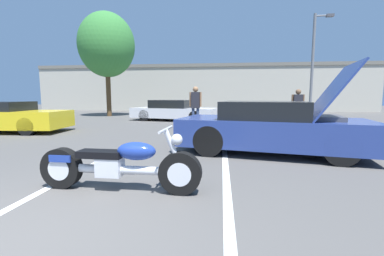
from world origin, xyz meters
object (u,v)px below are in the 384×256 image
at_px(motorcycle, 119,165).
at_px(spectator_by_show_car, 195,103).
at_px(light_pole, 314,61).
at_px(spectator_near_motorcycle, 298,106).
at_px(tree_background, 107,45).
at_px(parked_car_left_row, 3,117).
at_px(show_car_hood_open, 272,127).
at_px(parked_car_right_row, 174,111).

relative_size(motorcycle, spectator_by_show_car, 1.35).
height_order(light_pole, spectator_near_motorcycle, light_pole).
relative_size(spectator_near_motorcycle, spectator_by_show_car, 0.93).
distance_m(tree_background, parked_car_left_row, 9.32).
bearing_deg(show_car_hood_open, parked_car_right_row, 126.96).
xyz_separation_m(parked_car_right_row, spectator_by_show_car, (1.59, -3.51, 0.52)).
bearing_deg(tree_background, spectator_near_motorcycle, -29.00).
relative_size(show_car_hood_open, parked_car_right_row, 0.91).
height_order(motorcycle, show_car_hood_open, show_car_hood_open).
xyz_separation_m(light_pole, spectator_by_show_car, (-7.05, -6.86, -2.60)).
height_order(parked_car_right_row, parked_car_left_row, parked_car_left_row).
height_order(show_car_hood_open, parked_car_right_row, show_car_hood_open).
relative_size(light_pole, parked_car_right_row, 1.30).
xyz_separation_m(tree_background, parked_car_left_row, (-0.55, -8.26, -4.26)).
relative_size(tree_background, show_car_hood_open, 1.52).
bearing_deg(spectator_near_motorcycle, parked_car_left_row, -169.27).
relative_size(parked_car_left_row, spectator_near_motorcycle, 2.88).
bearing_deg(motorcycle, light_pole, 64.39).
bearing_deg(spectator_by_show_car, motorcycle, -92.74).
bearing_deg(light_pole, spectator_by_show_car, -135.76).
relative_size(tree_background, parked_car_left_row, 1.46).
distance_m(light_pole, motorcycle, 16.49).
bearing_deg(parked_car_left_row, show_car_hood_open, -19.35).
distance_m(motorcycle, parked_car_left_row, 8.81).
distance_m(light_pole, spectator_by_show_car, 10.17).
xyz_separation_m(tree_background, show_car_hood_open, (9.03, -10.88, -4.21)).
bearing_deg(show_car_hood_open, tree_background, 141.00).
xyz_separation_m(parked_car_left_row, spectator_near_motorcycle, (11.52, 2.18, 0.42)).
height_order(spectator_near_motorcycle, spectator_by_show_car, spectator_by_show_car).
bearing_deg(show_car_hood_open, parked_car_left_row, 176.03).
height_order(motorcycle, parked_car_left_row, parked_car_left_row).
bearing_deg(show_car_hood_open, motorcycle, -121.88).
height_order(light_pole, show_car_hood_open, light_pole).
bearing_deg(spectator_by_show_car, spectator_near_motorcycle, 2.16).
xyz_separation_m(show_car_hood_open, spectator_near_motorcycle, (1.94, 4.80, 0.37)).
bearing_deg(spectator_by_show_car, parked_car_right_row, 114.37).
bearing_deg(tree_background, show_car_hood_open, -50.32).
relative_size(light_pole, motorcycle, 2.74).
bearing_deg(parked_car_left_row, spectator_by_show_car, 11.51).
bearing_deg(motorcycle, parked_car_left_row, 143.23).
height_order(tree_background, spectator_by_show_car, tree_background).
bearing_deg(parked_car_right_row, spectator_near_motorcycle, -17.60).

